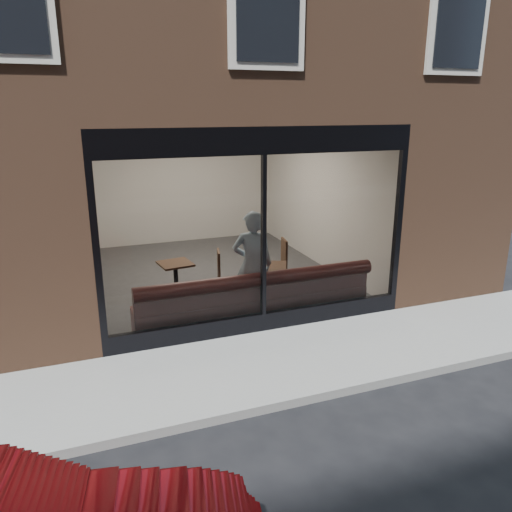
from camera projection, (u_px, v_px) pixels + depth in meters
name	position (u px, v px, depth m)	size (l,w,h in m)	color
ground	(323.00, 396.00, 6.23)	(120.00, 120.00, 0.00)	black
sidewalk_near	(290.00, 359.00, 7.12)	(40.00, 2.00, 0.01)	gray
kerb_near	(325.00, 394.00, 6.17)	(40.00, 0.10, 0.12)	gray
host_building_pier_left	(21.00, 190.00, 11.67)	(2.50, 12.00, 3.20)	brown
host_building_pier_right	(309.00, 175.00, 14.21)	(2.50, 12.00, 3.20)	brown
host_building_backfill	(159.00, 169.00, 15.63)	(5.00, 6.00, 3.20)	brown
cafe_floor	(213.00, 274.00, 10.70)	(6.00, 6.00, 0.00)	#2D2D30
cafe_ceiling	(209.00, 122.00, 9.79)	(6.00, 6.00, 0.00)	white
cafe_wall_back	(180.00, 182.00, 12.93)	(5.00, 5.00, 0.00)	beige
cafe_wall_left	(84.00, 210.00, 9.41)	(6.00, 6.00, 0.00)	beige
cafe_wall_right	(319.00, 194.00, 11.09)	(6.00, 6.00, 0.00)	beige
storefront_kick	(263.00, 322.00, 8.02)	(5.00, 0.10, 0.30)	black
storefront_header	(264.00, 141.00, 7.20)	(5.00, 0.10, 0.40)	black
storefront_mullion	(264.00, 238.00, 7.62)	(0.06, 0.10, 2.50)	black
storefront_glass	(264.00, 238.00, 7.59)	(4.80, 4.80, 0.00)	white
banquette	(254.00, 308.00, 8.36)	(4.00, 0.55, 0.45)	#381414
person	(253.00, 264.00, 8.40)	(0.67, 0.44, 1.84)	#8CA6BA
cafe_table_left	(175.00, 264.00, 9.03)	(0.56, 0.56, 0.04)	#311B13
cafe_table_right	(269.00, 267.00, 8.87)	(0.61, 0.61, 0.04)	#311B13
cafe_chair_left	(209.00, 288.00, 9.27)	(0.40, 0.40, 0.04)	#311B13
cafe_chair_right	(275.00, 274.00, 10.05)	(0.39, 0.39, 0.04)	#311B13
wall_poster	(89.00, 223.00, 8.49)	(0.02, 0.58, 0.77)	white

